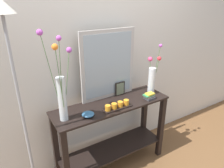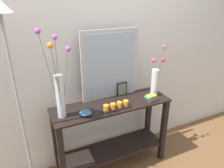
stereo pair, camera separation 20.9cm
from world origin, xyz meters
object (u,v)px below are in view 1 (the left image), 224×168
object	(u,v)px
candle_tray	(117,106)
picture_frame_small	(120,89)
floor_lamp	(17,87)
vase_right	(152,78)
decorative_bowl	(88,114)
mirror_leaning	(108,65)
tall_vase_left	(61,92)
console_table	(112,129)
book_stack	(149,96)

from	to	relation	value
candle_tray	picture_frame_small	world-z (taller)	picture_frame_small
picture_frame_small	floor_lamp	size ratio (longest dim) A/B	0.09
vase_right	decorative_bowl	xyz separation A→B (m)	(-0.85, -0.08, -0.17)
mirror_leaning	tall_vase_left	world-z (taller)	tall_vase_left
console_table	floor_lamp	bearing A→B (deg)	-174.15
console_table	tall_vase_left	distance (m)	0.82
vase_right	picture_frame_small	distance (m)	0.39
vase_right	floor_lamp	xyz separation A→B (m)	(-1.41, -0.07, 0.24)
tall_vase_left	picture_frame_small	size ratio (longest dim) A/B	5.17
book_stack	floor_lamp	size ratio (longest dim) A/B	0.07
mirror_leaning	picture_frame_small	xyz separation A→B (m)	(0.13, -0.03, -0.30)
mirror_leaning	vase_right	bearing A→B (deg)	-21.12
vase_right	book_stack	size ratio (longest dim) A/B	4.41
decorative_bowl	floor_lamp	xyz separation A→B (m)	(-0.56, 0.00, 0.41)
picture_frame_small	floor_lamp	distance (m)	1.15
floor_lamp	tall_vase_left	bearing A→B (deg)	10.24
candle_tray	book_stack	world-z (taller)	book_stack
tall_vase_left	candle_tray	bearing A→B (deg)	-8.66
tall_vase_left	decorative_bowl	distance (m)	0.34
mirror_leaning	tall_vase_left	bearing A→B (deg)	-161.89
console_table	decorative_bowl	distance (m)	0.49
vase_right	tall_vase_left	bearing A→B (deg)	-179.37
picture_frame_small	book_stack	xyz separation A→B (m)	(0.23, -0.25, -0.05)
console_table	picture_frame_small	bearing A→B (deg)	35.30
mirror_leaning	floor_lamp	xyz separation A→B (m)	(-0.94, -0.26, 0.06)
mirror_leaning	floor_lamp	distance (m)	0.98
mirror_leaning	book_stack	distance (m)	0.57
console_table	book_stack	size ratio (longest dim) A/B	9.79
candle_tray	floor_lamp	size ratio (longest dim) A/B	0.17
decorative_bowl	book_stack	xyz separation A→B (m)	(0.74, -0.02, 0.01)
mirror_leaning	candle_tray	bearing A→B (deg)	-102.53
console_table	tall_vase_left	size ratio (longest dim) A/B	1.55
picture_frame_small	vase_right	bearing A→B (deg)	-24.07
tall_vase_left	floor_lamp	bearing A→B (deg)	-169.76
console_table	candle_tray	size ratio (longest dim) A/B	4.04
decorative_bowl	mirror_leaning	bearing A→B (deg)	34.37
candle_tray	decorative_bowl	xyz separation A→B (m)	(-0.32, 0.01, -0.00)
decorative_bowl	floor_lamp	size ratio (longest dim) A/B	0.06
vase_right	book_stack	bearing A→B (deg)	-137.95
console_table	tall_vase_left	world-z (taller)	tall_vase_left
console_table	candle_tray	world-z (taller)	candle_tray
vase_right	mirror_leaning	bearing A→B (deg)	158.88
mirror_leaning	picture_frame_small	world-z (taller)	mirror_leaning
tall_vase_left	candle_tray	xyz separation A→B (m)	(0.53, -0.08, -0.26)
decorative_bowl	book_stack	distance (m)	0.74
tall_vase_left	decorative_bowl	size ratio (longest dim) A/B	6.95
candle_tray	floor_lamp	xyz separation A→B (m)	(-0.88, 0.02, 0.41)
picture_frame_small	book_stack	size ratio (longest dim) A/B	1.22
tall_vase_left	book_stack	bearing A→B (deg)	-5.29
candle_tray	decorative_bowl	bearing A→B (deg)	177.46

